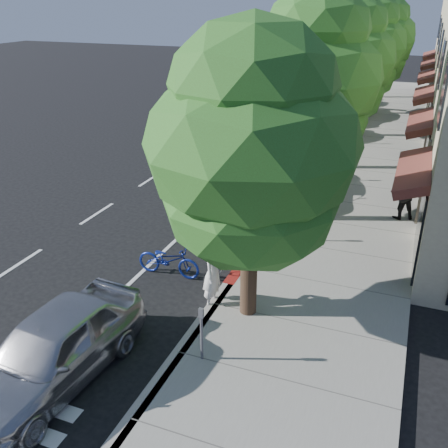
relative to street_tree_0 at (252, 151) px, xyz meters
The scene contains 18 objects.
ground 4.74m from the street_tree_0, 114.23° to the left, with size 120.00×120.00×0.00m, color black.
sidewalk 10.91m from the street_tree_0, 82.03° to the left, with size 4.60×56.00×0.15m, color gray.
curb 10.86m from the street_tree_0, 95.14° to the left, with size 0.30×56.00×0.15m, color #9E998E.
curb_red_segment 5.18m from the street_tree_0, 106.70° to the left, with size 0.32×4.00×0.15m, color maroon.
street_tree_0 is the anchor object (origin of this frame).
street_tree_1 6.02m from the street_tree_0, 90.00° to the left, with size 4.28×4.28×7.56m.
street_tree_2 12.01m from the street_tree_0, 90.00° to the left, with size 4.26×4.26×7.43m.
street_tree_3 18.01m from the street_tree_0, 90.00° to the left, with size 4.48×4.48×7.49m.
street_tree_4 24.00m from the street_tree_0, 90.00° to the left, with size 4.89×4.89×7.40m.
street_tree_5 30.00m from the street_tree_0, 90.00° to the left, with size 4.56×4.56×7.21m.
cyclist 3.37m from the street_tree_0, behind, with size 0.71×0.47×1.95m, color white.
bicycle 4.72m from the street_tree_0, 158.17° to the left, with size 0.64×1.84×0.96m, color navy.
silver_suv 8.93m from the street_tree_0, 99.79° to the left, with size 2.49×5.39×1.50m, color #B2B2B7.
dark_sedan 16.97m from the street_tree_0, 96.81° to the left, with size 1.65×4.73×1.56m, color black.
white_pickup 22.12m from the street_tree_0, 94.13° to the left, with size 2.46×6.06×1.76m, color silver.
dark_suv_far 26.26m from the street_tree_0, 95.15° to the left, with size 2.08×5.17×1.76m, color black.
near_car_a 5.72m from the street_tree_0, 130.04° to the right, with size 1.81×4.51×1.54m, color #B3B3B8.
pedestrian 8.46m from the street_tree_0, 66.74° to the left, with size 0.86×0.67×1.78m, color black.
Camera 1 is at (4.04, -11.70, 7.20)m, focal length 40.00 mm.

